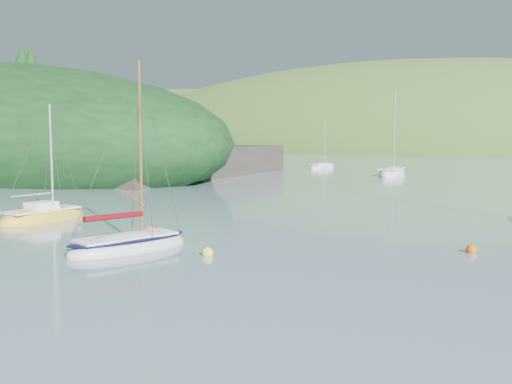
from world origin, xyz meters
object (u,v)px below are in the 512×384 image
Objects in this scene: daysailer_white at (129,245)px; distant_sloop_c at (322,167)px; distant_sloop_a at (392,174)px; sailboat_yellow at (44,218)px.

daysailer_white is 1.05× the size of distant_sloop_c.
sailboat_yellow is at bearing -102.52° from distant_sloop_a.
daysailer_white reaches higher than sailboat_yellow.
daysailer_white is 62.92m from distant_sloop_c.
distant_sloop_a is at bearing 85.75° from sailboat_yellow.
daysailer_white is 49.87m from distant_sloop_a.
sailboat_yellow is 0.89× the size of distant_sloop_c.
distant_sloop_c is at bearing 122.15° from daysailer_white.
distant_sloop_a reaches higher than distant_sloop_c.
distant_sloop_a is 17.47m from distant_sloop_c.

